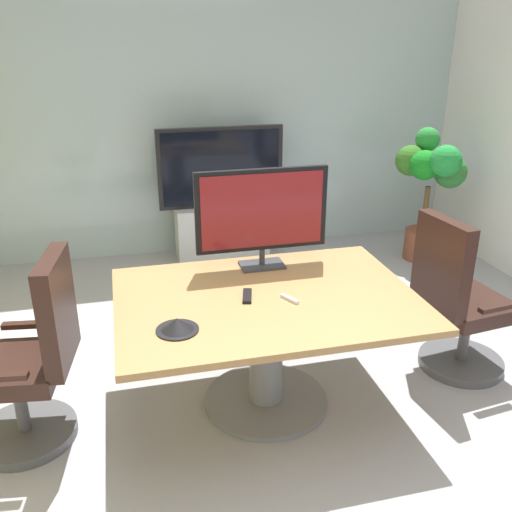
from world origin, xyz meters
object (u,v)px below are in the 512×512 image
potted_plant (430,182)px  conference_phone (177,325)px  conference_table (266,326)px  remote_control (247,296)px  office_chair_right (457,309)px  wall_display_unit (222,216)px  office_chair_left (33,368)px  tv_monitor (262,213)px

potted_plant → conference_phone: potted_plant is taller
conference_table → remote_control: size_ratio=10.06×
conference_phone → remote_control: 0.52m
office_chair_right → wall_display_unit: (-1.12, 2.34, -0.01)m
conference_table → potted_plant: potted_plant is taller
conference_table → office_chair_right: 1.31m
potted_plant → remote_control: potted_plant is taller
office_chair_left → tv_monitor: tv_monitor is taller
wall_display_unit → potted_plant: size_ratio=1.02×
office_chair_left → tv_monitor: 1.59m
remote_control → wall_display_unit: bearing=97.2°
office_chair_right → wall_display_unit: bearing=18.7°
office_chair_right → remote_control: size_ratio=6.41×
conference_table → office_chair_left: office_chair_left is taller
conference_phone → remote_control: bearing=33.3°
tv_monitor → office_chair_right: bearing=-17.6°
office_chair_right → tv_monitor: bearing=65.5°
conference_table → office_chair_right: office_chair_right is taller
office_chair_left → conference_phone: office_chair_left is taller
office_chair_left → conference_table: bearing=98.1°
remote_control → conference_table: bearing=7.9°
office_chair_left → wall_display_unit: 2.82m
office_chair_right → conference_table: bearing=85.4°
office_chair_right → potted_plant: bearing=-31.0°
potted_plant → conference_phone: (-2.66, -2.15, -0.03)m
office_chair_left → potted_plant: bearing=126.7°
remote_control → office_chair_right: bearing=15.9°
tv_monitor → wall_display_unit: (0.10, 1.95, -0.65)m
office_chair_left → remote_control: 1.23m
conference_table → office_chair_left: 1.31m
tv_monitor → remote_control: 0.59m
office_chair_right → wall_display_unit: size_ratio=0.83×
potted_plant → remote_control: 2.91m
wall_display_unit → conference_phone: 2.78m
office_chair_right → wall_display_unit: wall_display_unit is taller
conference_table → tv_monitor: size_ratio=2.04×
tv_monitor → remote_control: tv_monitor is taller
tv_monitor → potted_plant: size_ratio=0.66×
office_chair_left → wall_display_unit: bearing=156.0°
wall_display_unit → potted_plant: 2.03m
conference_phone → remote_control: size_ratio=1.29×
office_chair_left → conference_phone: bearing=78.7°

